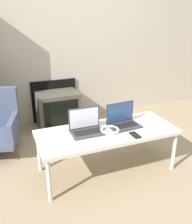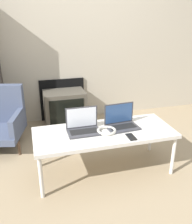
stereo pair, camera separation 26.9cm
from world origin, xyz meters
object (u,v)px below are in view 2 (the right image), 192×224
(laptop_right, at_px, (121,122))
(laptop_left, at_px, (83,126))
(tv, at_px, (65,108))
(headphones, at_px, (107,131))
(phone, at_px, (131,137))

(laptop_right, bearing_deg, laptop_left, 175.55)
(laptop_right, relative_size, tv, 0.57)
(headphones, bearing_deg, laptop_left, 159.97)
(headphones, bearing_deg, laptop_right, 23.74)
(phone, bearing_deg, laptop_right, 91.58)
(laptop_left, relative_size, tv, 0.55)
(laptop_left, xyz_separation_m, phone, (0.40, -0.25, -0.05))
(laptop_right, bearing_deg, tv, 103.64)
(phone, distance_m, tv, 1.53)
(headphones, bearing_deg, tv, 99.50)
(laptop_left, bearing_deg, headphones, -20.04)
(phone, xyz_separation_m, tv, (-0.40, 1.46, -0.21))
(headphones, height_order, tv, tv)
(laptop_left, bearing_deg, phone, -31.40)
(laptop_left, height_order, headphones, laptop_left)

